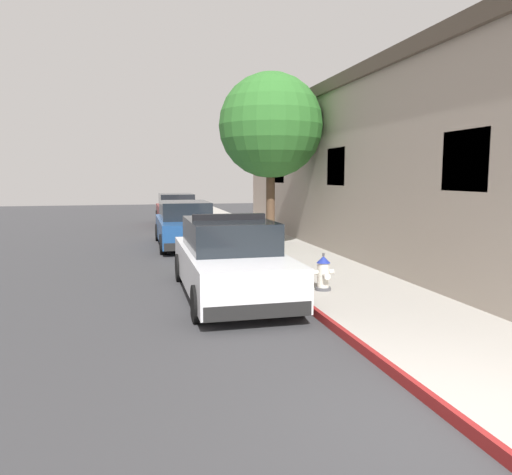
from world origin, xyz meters
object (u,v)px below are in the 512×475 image
at_px(street_tree, 271,126).
at_px(parked_car_silver_ahead, 185,225).
at_px(parked_car_dark_far, 176,210).
at_px(fire_hydrant, 323,273).
at_px(police_cruiser, 230,260).

bearing_deg(street_tree, parked_car_silver_ahead, 140.80).
height_order(parked_car_dark_far, fire_hydrant, parked_car_dark_far).
distance_m(parked_car_silver_ahead, fire_hydrant, 8.34).
height_order(police_cruiser, fire_hydrant, police_cruiser).
height_order(parked_car_dark_far, street_tree, street_tree).
bearing_deg(parked_car_dark_far, fire_hydrant, -84.05).
bearing_deg(police_cruiser, fire_hydrant, -17.66).
bearing_deg(parked_car_dark_far, police_cruiser, -90.57).
bearing_deg(street_tree, police_cruiser, -113.38).
distance_m(police_cruiser, street_tree, 6.78).
relative_size(parked_car_dark_far, street_tree, 0.88).
relative_size(fire_hydrant, street_tree, 0.14).
bearing_deg(police_cruiser, parked_car_dark_far, 89.43).
height_order(parked_car_silver_ahead, fire_hydrant, parked_car_silver_ahead).
height_order(fire_hydrant, street_tree, street_tree).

